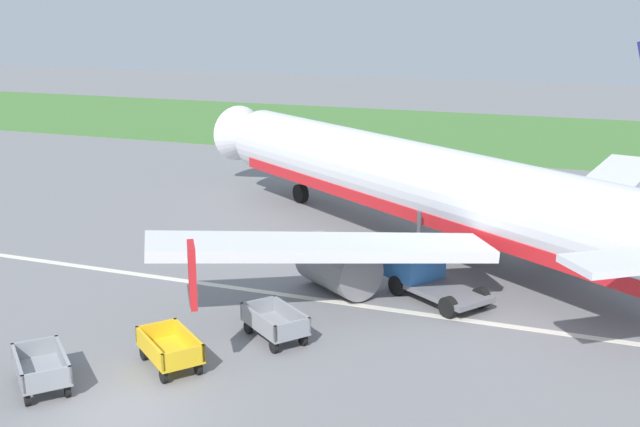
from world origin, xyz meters
name	(u,v)px	position (x,y,z in m)	size (l,w,h in m)	color
ground_plane	(125,410)	(0.00, 0.00, 0.00)	(220.00, 220.00, 0.00)	slate
grass_strip	(470,133)	(0.00, 54.27, 0.03)	(220.00, 28.00, 0.06)	#477A38
apron_stripe	(271,293)	(0.00, 10.01, 0.01)	(120.00, 0.36, 0.01)	silver
airplane	(435,188)	(4.83, 17.77, 3.05)	(32.77, 28.42, 11.34)	silver
baggage_cart_second_in_row	(41,369)	(-3.12, 0.28, 0.60)	(3.14, 2.91, 1.07)	gray
baggage_cart_third_in_row	(170,349)	(-0.27, 2.86, 0.60)	(3.25, 2.77, 1.07)	gold
baggage_cart_fourth_in_row	(275,323)	(1.99, 6.00, 0.60)	(3.29, 2.72, 1.07)	gray
service_truck_beside_carts	(422,268)	(5.68, 12.10, 1.10)	(4.69, 4.02, 2.10)	slate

